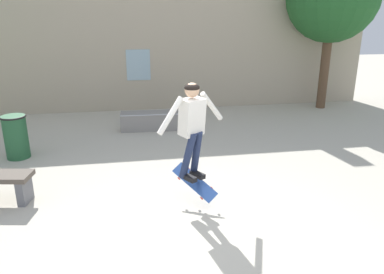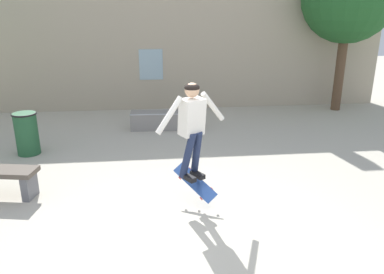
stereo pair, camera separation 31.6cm
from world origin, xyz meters
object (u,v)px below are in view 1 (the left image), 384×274
Objects in this scene: trash_bin at (16,136)px; skater at (192,123)px; skate_ledge at (156,121)px; skateboard_flipping at (195,182)px.

skater is (3.21, -2.60, 0.88)m from trash_bin.
skate_ledge is at bearing 26.81° from trash_bin.
trash_bin reaches higher than skate_ledge.
skate_ledge is 4.26m from skater.
skater reaches higher than skateboard_flipping.
trash_bin is 4.22m from skater.
trash_bin is 1.37× the size of skateboard_flipping.
skateboard_flipping is (3.26, -2.53, -0.11)m from trash_bin.
skateboard_flipping is (0.05, 0.07, -0.99)m from skater.
skateboard_flipping is at bearing -37.82° from trash_bin.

